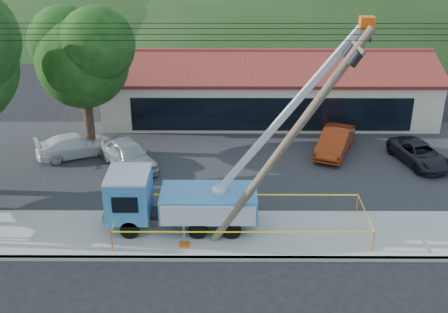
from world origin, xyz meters
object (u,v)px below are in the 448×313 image
Objects in this scene: car_silver at (130,168)px; car_dark at (418,165)px; leaning_pole at (295,132)px; car_red at (334,154)px; car_white at (77,157)px; utility_truck at (179,197)px.

car_dark is at bearing -32.62° from car_silver.
leaning_pole is at bearing -151.99° from car_dark.
car_red is 15.45m from car_white.
leaning_pole is at bearing -88.89° from car_red.
car_dark is at bearing 5.09° from car_red.
car_white is (-3.41, 1.56, 0.00)m from car_silver.
car_dark is (8.32, 8.09, -5.38)m from leaning_pole.
car_silver is at bearing -148.12° from car_red.
utility_truck is 12.15m from car_red.
utility_truck is 1.17× the size of leaning_pole.
car_red reaches higher than car_dark.
leaning_pole is 2.15× the size of car_red.
leaning_pole is 15.77m from car_white.
utility_truck is 2.47× the size of car_white.
car_dark is at bearing 27.54° from utility_truck.
car_white is 1.05× the size of car_dark.
utility_truck is at bearing -164.06° from car_white.
leaning_pole is (4.95, -1.17, 3.70)m from utility_truck.
car_silver is at bearing 118.03° from utility_truck.
leaning_pole reaches higher than car_dark.
car_silver is (-8.33, 7.51, -5.38)m from leaning_pole.
car_white is at bearing 120.79° from car_silver.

